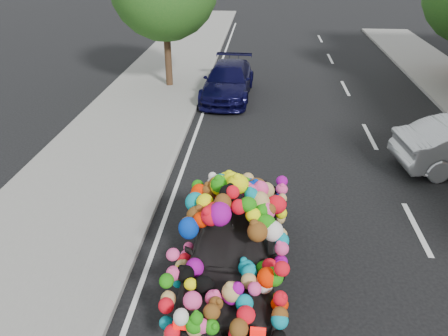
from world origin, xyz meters
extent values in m
plane|color=black|center=(0.00, 0.00, 0.00)|extent=(100.00, 100.00, 0.00)
cube|color=gray|center=(-4.30, 0.00, 0.06)|extent=(4.00, 60.00, 0.12)
cube|color=gray|center=(-2.35, 0.00, 0.07)|extent=(0.15, 60.00, 0.13)
cylinder|color=#332114|center=(-3.80, 9.50, 1.36)|extent=(0.28, 0.28, 2.73)
imported|color=black|center=(-0.32, -1.80, 0.69)|extent=(1.75, 4.08, 1.37)
cube|color=red|center=(-0.94, -3.81, 0.78)|extent=(0.22, 0.07, 0.14)
cube|color=red|center=(0.16, -3.85, 0.78)|extent=(0.22, 0.07, 0.14)
imported|color=black|center=(-1.24, 8.49, 0.64)|extent=(2.01, 4.52, 1.29)
camera|label=1|loc=(0.06, -8.18, 5.70)|focal=35.00mm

